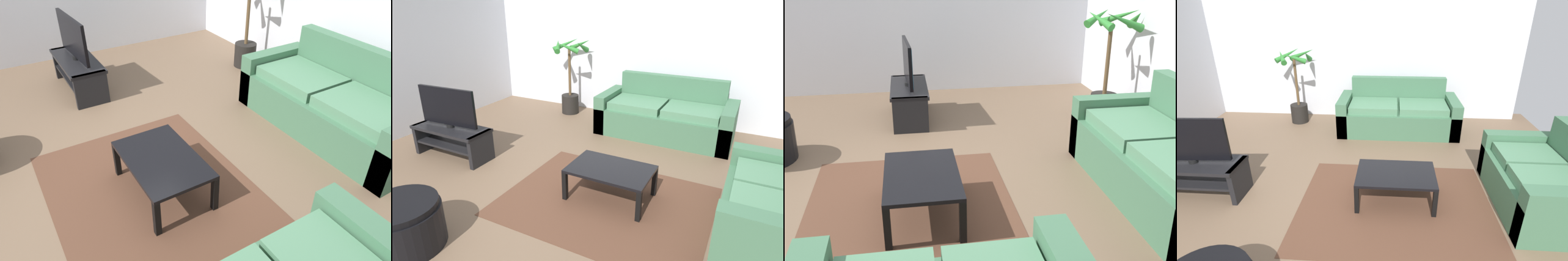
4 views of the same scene
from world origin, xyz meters
The scene contains 8 objects.
ground_plane centered at (0.00, 0.00, 0.00)m, with size 6.60×6.60×0.00m, color brown.
wall_left centered at (-3.00, 0.00, 1.35)m, with size 0.06×6.00×2.70m, color silver.
couch_main centered at (0.70, 2.28, 0.30)m, with size 2.07×0.90×0.90m.
tv_stand centered at (-1.70, 0.17, 0.28)m, with size 1.10×0.45×0.43m.
tv centered at (-1.70, 0.18, 0.72)m, with size 0.91×0.10×0.55m.
coffee_table centered at (0.66, 0.22, 0.32)m, with size 0.89×0.58×0.37m.
area_rug centered at (0.66, 0.12, 0.00)m, with size 2.20×1.70×0.01m, color #513323.
potted_palm centered at (-1.20, 2.57, 0.61)m, with size 0.73×0.69×1.41m.
Camera 3 is at (3.84, 0.15, 1.93)m, focal length 41.57 mm.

